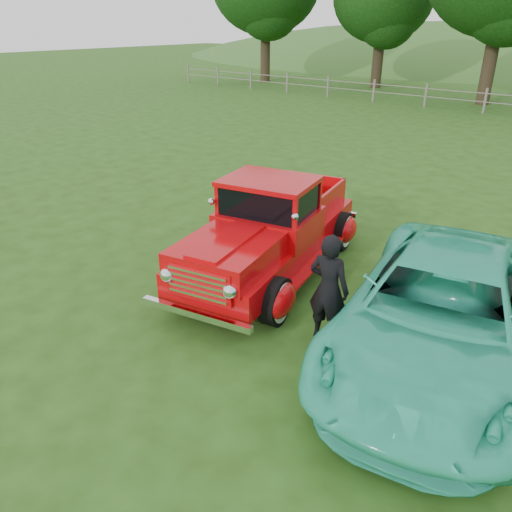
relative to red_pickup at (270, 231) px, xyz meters
The scene contains 4 objects.
ground 2.18m from the red_pickup, 75.27° to the right, with size 140.00×140.00×0.00m, color #264612.
red_pickup is the anchor object (origin of this frame).
teal_sedan 3.39m from the red_pickup, ahead, with size 2.39×5.18×1.44m, color #32CBA3.
man 2.27m from the red_pickup, 30.72° to the right, with size 0.60×0.39×1.64m, color black.
Camera 1 is at (4.53, -4.49, 4.21)m, focal length 35.00 mm.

